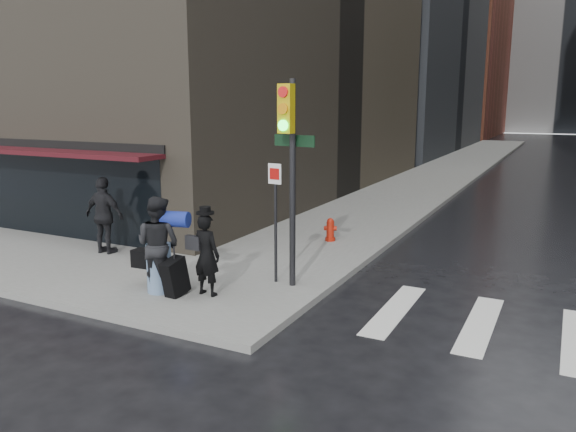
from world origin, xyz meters
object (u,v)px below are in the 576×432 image
object	(u,v)px
traffic_light	(288,155)
fire_hydrant	(330,231)
man_overcoat	(200,258)
man_jeans	(158,244)
man_greycoat	(104,215)

from	to	relation	value
traffic_light	fire_hydrant	xyz separation A→B (m)	(-0.74, 4.09, -2.48)
man_overcoat	fire_hydrant	world-z (taller)	man_overcoat
man_jeans	fire_hydrant	world-z (taller)	man_jeans
man_greycoat	fire_hydrant	world-z (taller)	man_greycoat
man_overcoat	man_greycoat	distance (m)	4.36
man_greycoat	traffic_light	world-z (taller)	traffic_light
man_overcoat	fire_hydrant	size ratio (longest dim) A/B	2.85
man_greycoat	fire_hydrant	distance (m)	6.08
traffic_light	man_greycoat	bearing A→B (deg)	-176.00
man_greycoat	traffic_light	size ratio (longest dim) A/B	0.46
man_overcoat	traffic_light	distance (m)	2.73
man_jeans	fire_hydrant	distance (m)	5.83
fire_hydrant	traffic_light	bearing A→B (deg)	-79.73
man_overcoat	fire_hydrant	bearing A→B (deg)	-92.49
man_jeans	man_greycoat	distance (m)	3.65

